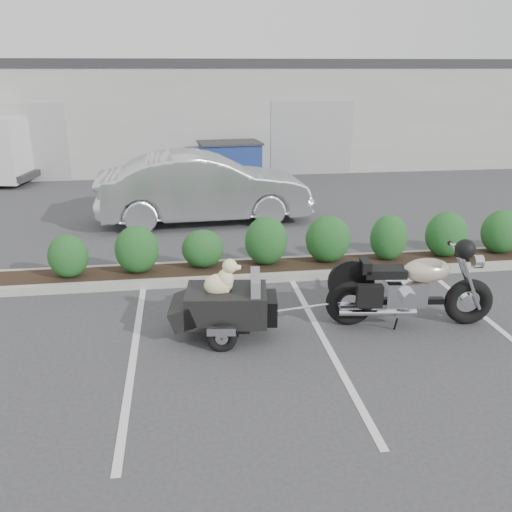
{
  "coord_description": "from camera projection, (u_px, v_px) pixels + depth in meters",
  "views": [
    {
      "loc": [
        -0.75,
        -7.34,
        3.73
      ],
      "look_at": [
        0.44,
        1.1,
        0.75
      ],
      "focal_mm": 38.0,
      "sensor_mm": 36.0,
      "label": 1
    }
  ],
  "objects": [
    {
      "name": "ground",
      "position": [
        237.0,
        328.0,
        8.2
      ],
      "size": [
        90.0,
        90.0,
        0.0
      ],
      "primitive_type": "plane",
      "color": "#38383A",
      "rests_on": "ground"
    },
    {
      "name": "planter_kerb",
      "position": [
        277.0,
        269.0,
        10.36
      ],
      "size": [
        12.0,
        1.0,
        0.15
      ],
      "primitive_type": "cube",
      "color": "#9E9E93",
      "rests_on": "ground"
    },
    {
      "name": "building",
      "position": [
        195.0,
        109.0,
        23.43
      ],
      "size": [
        26.0,
        10.0,
        4.0
      ],
      "primitive_type": "cube",
      "color": "#9EA099",
      "rests_on": "ground"
    },
    {
      "name": "motorcycle",
      "position": [
        410.0,
        289.0,
        8.11
      ],
      "size": [
        2.55,
        0.94,
        1.46
      ],
      "rotation": [
        0.0,
        0.0,
        -0.12
      ],
      "color": "black",
      "rests_on": "ground"
    },
    {
      "name": "pet_trailer",
      "position": [
        225.0,
        304.0,
        7.8
      ],
      "size": [
        2.05,
        1.16,
        1.21
      ],
      "rotation": [
        0.0,
        0.0,
        -0.12
      ],
      "color": "black",
      "rests_on": "ground"
    },
    {
      "name": "sedan",
      "position": [
        204.0,
        188.0,
        13.58
      ],
      "size": [
        5.37,
        2.13,
        1.74
      ],
      "primitive_type": "imported",
      "rotation": [
        0.0,
        0.0,
        1.63
      ],
      "color": "silver",
      "rests_on": "ground"
    },
    {
      "name": "dumpster",
      "position": [
        230.0,
        162.0,
        18.37
      ],
      "size": [
        2.18,
        1.59,
        1.36
      ],
      "rotation": [
        0.0,
        0.0,
        0.09
      ],
      "color": "navy",
      "rests_on": "ground"
    }
  ]
}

